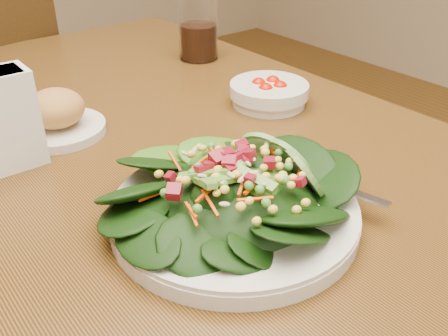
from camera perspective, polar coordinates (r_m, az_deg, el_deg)
The scene contains 5 objects.
dining_table at distance 0.84m, azimuth -8.08°, elevation -3.97°, with size 0.90×1.40×0.75m.
salad_plate at distance 0.61m, azimuth 1.95°, elevation -3.09°, with size 0.31×0.30×0.09m.
bread_plate at distance 0.85m, azimuth -18.58°, elevation 5.61°, with size 0.15×0.15×0.08m.
tomato_bowl at distance 0.93m, azimuth 5.15°, elevation 8.52°, with size 0.14×0.14×0.05m.
drinking_glass at distance 1.17m, azimuth -2.97°, elevation 15.53°, with size 0.09×0.09×0.16m.
Camera 1 is at (-0.33, -0.61, 1.12)m, focal length 40.00 mm.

